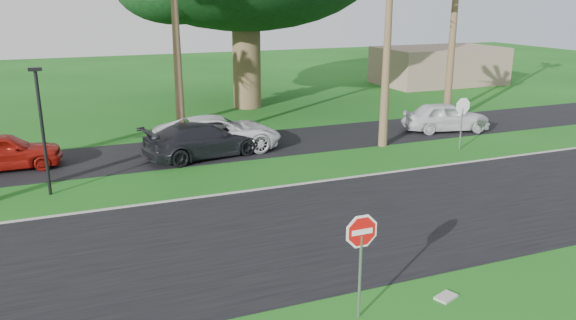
{
  "coord_description": "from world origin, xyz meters",
  "views": [
    {
      "loc": [
        -5.17,
        -12.8,
        6.98
      ],
      "look_at": [
        1.48,
        3.68,
        1.8
      ],
      "focal_mm": 35.0,
      "sensor_mm": 36.0,
      "label": 1
    }
  ],
  "objects_px": {
    "car_dark": "(203,140)",
    "car_pickup": "(446,117)",
    "car_red": "(3,152)",
    "car_minivan": "(218,134)",
    "stop_sign_far": "(462,113)",
    "stop_sign_near": "(361,245)"
  },
  "relations": [
    {
      "from": "car_red",
      "to": "car_minivan",
      "type": "height_order",
      "value": "car_minivan"
    },
    {
      "from": "stop_sign_far",
      "to": "car_dark",
      "type": "relative_size",
      "value": 0.48
    },
    {
      "from": "car_dark",
      "to": "car_pickup",
      "type": "distance_m",
      "value": 13.31
    },
    {
      "from": "car_red",
      "to": "car_dark",
      "type": "height_order",
      "value": "car_dark"
    },
    {
      "from": "car_red",
      "to": "car_pickup",
      "type": "xyz_separation_m",
      "value": [
        21.51,
        -1.09,
        0.0
      ]
    },
    {
      "from": "car_minivan",
      "to": "stop_sign_near",
      "type": "bearing_deg",
      "value": 179.43
    },
    {
      "from": "car_red",
      "to": "car_pickup",
      "type": "height_order",
      "value": "car_pickup"
    },
    {
      "from": "stop_sign_far",
      "to": "car_dark",
      "type": "xyz_separation_m",
      "value": [
        -11.56,
        3.28,
        -0.98
      ]
    },
    {
      "from": "stop_sign_near",
      "to": "car_minivan",
      "type": "xyz_separation_m",
      "value": [
        0.83,
        15.09,
        -0.95
      ]
    },
    {
      "from": "car_minivan",
      "to": "car_red",
      "type": "bearing_deg",
      "value": 90.0
    },
    {
      "from": "stop_sign_near",
      "to": "car_minivan",
      "type": "bearing_deg",
      "value": 86.84
    },
    {
      "from": "stop_sign_near",
      "to": "car_dark",
      "type": "bearing_deg",
      "value": 90.23
    },
    {
      "from": "car_minivan",
      "to": "stop_sign_far",
      "type": "bearing_deg",
      "value": -108.39
    },
    {
      "from": "stop_sign_far",
      "to": "car_minivan",
      "type": "bearing_deg",
      "value": -20.98
    },
    {
      "from": "car_pickup",
      "to": "stop_sign_far",
      "type": "bearing_deg",
      "value": 166.39
    },
    {
      "from": "car_red",
      "to": "car_pickup",
      "type": "distance_m",
      "value": 21.53
    },
    {
      "from": "stop_sign_near",
      "to": "car_red",
      "type": "height_order",
      "value": "stop_sign_near"
    },
    {
      "from": "car_dark",
      "to": "car_red",
      "type": "bearing_deg",
      "value": 70.09
    },
    {
      "from": "stop_sign_far",
      "to": "car_red",
      "type": "xyz_separation_m",
      "value": [
        -19.75,
        4.5,
        -1.0
      ]
    },
    {
      "from": "stop_sign_far",
      "to": "car_pickup",
      "type": "distance_m",
      "value": 3.96
    },
    {
      "from": "stop_sign_near",
      "to": "stop_sign_far",
      "type": "height_order",
      "value": "same"
    },
    {
      "from": "car_red",
      "to": "car_minivan",
      "type": "bearing_deg",
      "value": -91.88
    }
  ]
}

